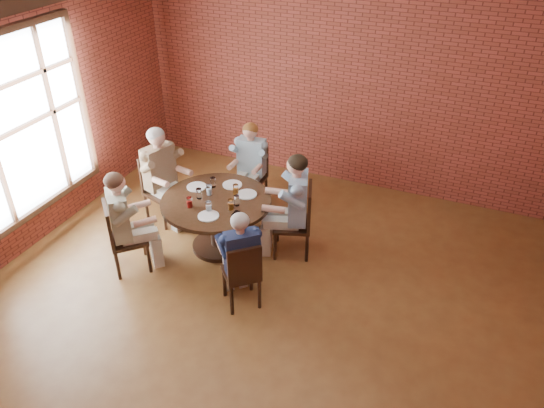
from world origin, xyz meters
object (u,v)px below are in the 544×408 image
at_px(diner_c, 163,176).
at_px(smartphone, 236,213).
at_px(dining_table, 217,214).
at_px(diner_e, 240,259).
at_px(diner_a, 293,206).
at_px(chair_b, 253,173).
at_px(diner_b, 250,166).
at_px(diner_d, 126,222).
at_px(chair_a, 300,218).
at_px(chair_d, 120,235).
at_px(chair_c, 160,185).
at_px(chair_e, 243,273).

distance_m(diner_c, smartphone, 1.48).
distance_m(dining_table, diner_e, 1.14).
relative_size(diner_a, chair_b, 1.54).
relative_size(dining_table, diner_b, 1.08).
bearing_deg(chair_b, diner_c, -139.38).
xyz_separation_m(dining_table, diner_c, (-1.01, 0.33, 0.18)).
bearing_deg(smartphone, diner_c, 160.16).
distance_m(chair_b, diner_d, 2.18).
distance_m(chair_a, chair_d, 2.26).
xyz_separation_m(chair_a, chair_d, (-1.91, -1.20, -0.01)).
relative_size(chair_c, diner_d, 0.72).
relative_size(chair_d, smartphone, 7.58).
distance_m(diner_c, chair_e, 2.21).
height_order(chair_b, diner_e, diner_e).
height_order(diner_e, smartphone, diner_e).
bearing_deg(dining_table, smartphone, -26.67).
distance_m(diner_c, chair_d, 1.22).
xyz_separation_m(dining_table, diner_d, (-0.82, -0.80, 0.16)).
distance_m(diner_d, chair_e, 1.64).
relative_size(chair_a, diner_c, 0.70).
height_order(dining_table, smartphone, smartphone).
height_order(diner_b, diner_e, diner_b).
distance_m(diner_a, diner_d, 2.07).
bearing_deg(diner_d, chair_c, -30.48).
xyz_separation_m(chair_b, diner_e, (0.81, -2.08, 0.13)).
bearing_deg(diner_b, chair_d, -115.16).
distance_m(chair_a, chair_c, 2.13).
distance_m(chair_a, chair_e, 1.26).
xyz_separation_m(chair_a, chair_b, (-1.09, 0.90, -0.03)).
relative_size(chair_a, chair_e, 1.10).
bearing_deg(chair_d, chair_e, -135.51).
height_order(diner_a, chair_c, diner_a).
bearing_deg(chair_a, diner_c, -107.89).
xyz_separation_m(chair_d, diner_e, (1.64, 0.02, 0.11)).
relative_size(dining_table, diner_a, 1.00).
bearing_deg(diner_b, chair_b, 90.00).
height_order(dining_table, chair_a, chair_a).
distance_m(chair_b, diner_e, 2.23).
bearing_deg(smartphone, diner_a, 42.05).
height_order(chair_e, smartphone, chair_e).
distance_m(dining_table, chair_c, 1.16).
height_order(diner_c, smartphone, diner_c).
bearing_deg(diner_d, diner_e, -135.86).
height_order(dining_table, diner_d, diner_d).
bearing_deg(chair_b, diner_b, -90.00).
xyz_separation_m(dining_table, diner_a, (0.93, 0.30, 0.18)).
relative_size(dining_table, chair_b, 1.53).
bearing_deg(chair_a, chair_c, -108.70).
bearing_deg(diner_b, chair_c, -145.82).
bearing_deg(smartphone, dining_table, 153.91).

